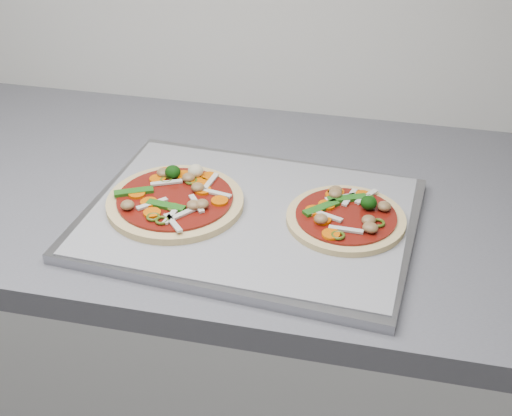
# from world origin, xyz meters

# --- Properties ---
(base_cabinet) EXTENTS (3.60, 0.60, 0.86)m
(base_cabinet) POSITION_xyz_m (0.00, 1.30, 0.43)
(base_cabinet) COLOR silver
(base_cabinet) RESTS_ON ground
(countertop) EXTENTS (3.60, 0.60, 0.04)m
(countertop) POSITION_xyz_m (0.00, 1.30, 0.88)
(countertop) COLOR slate
(countertop) RESTS_ON base_cabinet
(baking_tray) EXTENTS (0.50, 0.39, 0.02)m
(baking_tray) POSITION_xyz_m (0.26, 1.22, 0.91)
(baking_tray) COLOR gray
(baking_tray) RESTS_ON countertop
(parchment) EXTENTS (0.47, 0.35, 0.00)m
(parchment) POSITION_xyz_m (0.26, 1.22, 0.92)
(parchment) COLOR gray
(parchment) RESTS_ON baking_tray
(pizza_left) EXTENTS (0.27, 0.27, 0.03)m
(pizza_left) POSITION_xyz_m (0.15, 1.22, 0.93)
(pizza_left) COLOR #D8C478
(pizza_left) RESTS_ON parchment
(pizza_right) EXTENTS (0.23, 0.23, 0.03)m
(pizza_right) POSITION_xyz_m (0.40, 1.23, 0.93)
(pizza_right) COLOR #D8C478
(pizza_right) RESTS_ON parchment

